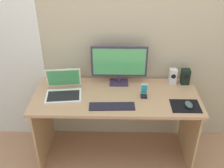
% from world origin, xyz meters
% --- Properties ---
extents(ground_plane, '(8.00, 8.00, 0.00)m').
position_xyz_m(ground_plane, '(0.00, 0.00, 0.00)').
color(ground_plane, tan).
extents(wall_back, '(6.00, 0.04, 2.50)m').
position_xyz_m(wall_back, '(0.00, 0.36, 1.25)').
color(wall_back, '#BAAB8D').
rests_on(wall_back, ground_plane).
extents(door_left, '(0.82, 0.02, 2.02)m').
position_xyz_m(door_left, '(-1.13, 0.32, 1.01)').
color(door_left, white).
rests_on(door_left, ground_plane).
extents(desk, '(1.52, 0.63, 0.74)m').
position_xyz_m(desk, '(0.00, 0.00, 0.59)').
color(desk, tan).
rests_on(desk, ground_plane).
extents(monitor, '(0.53, 0.14, 0.39)m').
position_xyz_m(monitor, '(0.03, 0.22, 0.95)').
color(monitor, '#392B49').
rests_on(monitor, desk).
extents(speaker_right, '(0.08, 0.08, 0.15)m').
position_xyz_m(speaker_right, '(0.67, 0.22, 0.82)').
color(speaker_right, black).
rests_on(speaker_right, desk).
extents(speaker_near_monitor, '(0.07, 0.07, 0.15)m').
position_xyz_m(speaker_near_monitor, '(0.55, 0.22, 0.82)').
color(speaker_near_monitor, silver).
rests_on(speaker_near_monitor, desk).
extents(laptop, '(0.35, 0.32, 0.22)m').
position_xyz_m(laptop, '(-0.48, 0.01, 0.79)').
color(laptop, white).
rests_on(laptop, desk).
extents(fishbowl, '(0.15, 0.15, 0.15)m').
position_xyz_m(fishbowl, '(-0.45, 0.23, 0.81)').
color(fishbowl, silver).
rests_on(fishbowl, desk).
extents(keyboard_external, '(0.40, 0.13, 0.01)m').
position_xyz_m(keyboard_external, '(-0.03, -0.18, 0.75)').
color(keyboard_external, '#1F1C2D').
rests_on(keyboard_external, desk).
extents(mousepad, '(0.25, 0.20, 0.00)m').
position_xyz_m(mousepad, '(0.60, -0.16, 0.74)').
color(mousepad, black).
rests_on(mousepad, desk).
extents(mouse, '(0.07, 0.11, 0.04)m').
position_xyz_m(mouse, '(0.62, -0.17, 0.76)').
color(mouse, '#44575B').
rests_on(mouse, mousepad).
extents(phone_in_dock, '(0.06, 0.06, 0.14)m').
position_xyz_m(phone_in_dock, '(0.25, -0.02, 0.79)').
color(phone_in_dock, black).
rests_on(phone_in_dock, desk).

